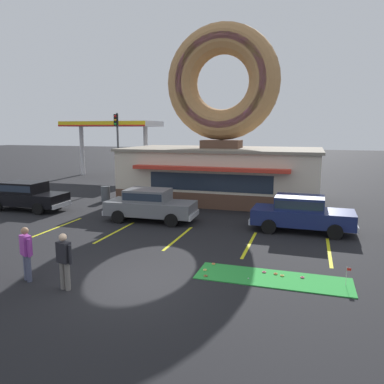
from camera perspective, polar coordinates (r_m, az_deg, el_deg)
The scene contains 25 objects.
ground_plane at distance 11.55m, azimuth -9.75°, elevation -13.73°, with size 160.00×160.00×0.00m, color black.
donut_shop_building at distance 23.97m, azimuth 4.50°, elevation 7.60°, with size 12.30×6.75×10.96m.
putting_mat at distance 12.03m, azimuth 12.17°, elevation -12.76°, with size 4.69×1.43×0.03m, color green.
mini_donut_near_left at distance 12.88m, azimuth 3.29°, elevation -10.86°, with size 0.13×0.13×0.04m, color #D17F47.
mini_donut_near_right at distance 12.23m, azimuth 13.58°, elevation -12.26°, with size 0.13×0.13×0.04m, color #E5C666.
mini_donut_mid_left at distance 12.25m, azimuth 16.48°, elevation -12.36°, with size 0.13×0.13×0.04m, color #D8667F.
mini_donut_mid_centre at distance 12.39m, azimuth 10.94°, elevation -11.89°, with size 0.13×0.13×0.04m, color #D8667F.
mini_donut_mid_right at distance 12.35m, azimuth 1.99°, elevation -11.77°, with size 0.13×0.13×0.04m, color #E5C666.
mini_donut_far_left at distance 12.33m, azimuth 12.62°, elevation -12.06°, with size 0.13×0.13×0.04m, color #D17F47.
mini_donut_far_centre at distance 11.89m, azimuth 2.08°, elevation -12.65°, with size 0.13×0.13×0.04m, color brown.
golf_ball at distance 11.81m, azimuth 8.59°, elevation -12.90°, with size 0.04×0.04×0.04m, color white.
putting_flag_pin at distance 11.99m, azimuth 22.67°, elevation -11.22°, with size 0.13×0.01×0.55m.
car_black at distance 23.18m, azimuth -23.87°, elevation -0.38°, with size 4.59×2.04×1.60m.
car_grey at distance 18.79m, azimuth -6.45°, elevation -1.77°, with size 4.62×2.10×1.60m.
car_navy at distance 17.46m, azimuth 16.32°, elevation -2.97°, with size 4.59×2.04×1.60m.
pedestrian_hooded_kid at distance 12.38m, azimuth -23.94°, elevation -8.27°, with size 0.54×0.39×1.67m.
pedestrian_clipboard_woman at distance 11.34m, azimuth -18.91°, elevation -9.59°, with size 0.58×0.32×1.66m.
trash_bin at distance 24.42m, azimuth -13.03°, elevation -0.23°, with size 0.57×0.57×0.97m.
traffic_light_pole at distance 30.39m, azimuth -11.31°, elevation 7.79°, with size 0.28×0.47×5.80m.
gas_station_canopy at distance 37.57m, azimuth -12.08°, elevation 9.82°, with size 9.00×4.46×5.30m.
parking_stripe_far_left at distance 18.75m, azimuth -19.67°, elevation -5.02°, with size 0.12×3.60×0.01m, color yellow.
parking_stripe_left at distance 17.15m, azimuth -11.59°, elevation -6.00°, with size 0.12×3.60×0.01m, color yellow.
parking_stripe_mid_left at distance 15.94m, azimuth -2.05°, elevation -6.99°, with size 0.12×3.60×0.01m, color yellow.
parking_stripe_centre at distance 15.25m, azimuth 8.75°, elevation -7.88°, with size 0.12×3.60×0.01m, color yellow.
parking_stripe_mid_right at distance 15.12m, azimuth 20.17°, elevation -8.51°, with size 0.12×3.60×0.01m, color yellow.
Camera 1 is at (4.95, -9.40, 4.53)m, focal length 35.00 mm.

